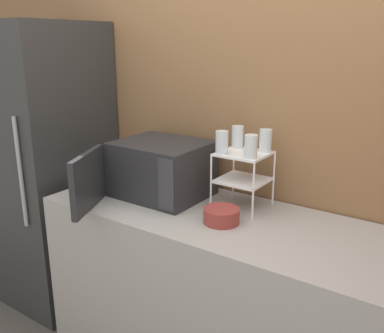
# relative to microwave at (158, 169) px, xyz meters

# --- Properties ---
(wall_back) EXTENTS (8.00, 0.06, 2.60)m
(wall_back) POSITION_rel_microwave_xyz_m (0.44, 0.34, 0.21)
(wall_back) COLOR olive
(wall_back) RESTS_ON ground_plane
(counter) EXTENTS (1.89, 0.70, 0.93)m
(counter) POSITION_rel_microwave_xyz_m (0.44, -0.05, -0.62)
(counter) COLOR #9E9993
(counter) RESTS_ON ground_plane
(microwave) EXTENTS (0.52, 0.77, 0.31)m
(microwave) POSITION_rel_microwave_xyz_m (0.00, 0.00, 0.00)
(microwave) COLOR #262628
(microwave) RESTS_ON counter
(dish_rack) EXTENTS (0.25, 0.24, 0.30)m
(dish_rack) POSITION_rel_microwave_xyz_m (0.47, 0.11, 0.06)
(dish_rack) COLOR white
(dish_rack) RESTS_ON counter
(glass_front_left) EXTENTS (0.06, 0.06, 0.12)m
(glass_front_left) POSITION_rel_microwave_xyz_m (0.39, 0.03, 0.20)
(glass_front_left) COLOR silver
(glass_front_left) RESTS_ON dish_rack
(glass_back_right) EXTENTS (0.06, 0.06, 0.12)m
(glass_back_right) POSITION_rel_microwave_xyz_m (0.55, 0.19, 0.20)
(glass_back_right) COLOR silver
(glass_back_right) RESTS_ON dish_rack
(glass_front_right) EXTENTS (0.06, 0.06, 0.12)m
(glass_front_right) POSITION_rel_microwave_xyz_m (0.55, 0.04, 0.20)
(glass_front_right) COLOR silver
(glass_front_right) RESTS_ON dish_rack
(glass_back_left) EXTENTS (0.06, 0.06, 0.12)m
(glass_back_left) POSITION_rel_microwave_xyz_m (0.39, 0.19, 0.20)
(glass_back_left) COLOR silver
(glass_back_left) RESTS_ON dish_rack
(bowl) EXTENTS (0.17, 0.17, 0.07)m
(bowl) POSITION_rel_microwave_xyz_m (0.48, -0.12, -0.12)
(bowl) COLOR maroon
(bowl) RESTS_ON counter
(refrigerator) EXTENTS (0.60, 0.70, 1.89)m
(refrigerator) POSITION_rel_microwave_xyz_m (-0.89, -0.04, -0.14)
(refrigerator) COLOR #2D2D2D
(refrigerator) RESTS_ON ground_plane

